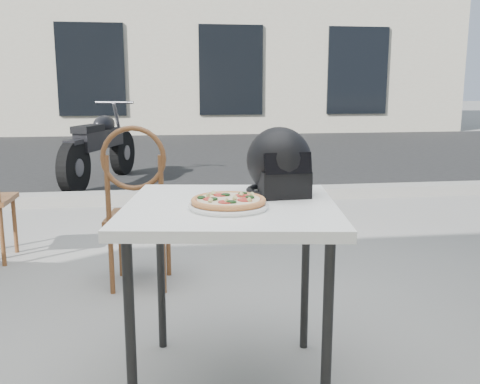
{
  "coord_description": "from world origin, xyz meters",
  "views": [
    {
      "loc": [
        -0.02,
        -2.58,
        1.2
      ],
      "look_at": [
        0.26,
        -0.63,
        0.81
      ],
      "focal_mm": 40.0,
      "sensor_mm": 36.0,
      "label": 1
    }
  ],
  "objects": [
    {
      "name": "cafe_chair_main",
      "position": [
        -0.18,
        0.55,
        0.55
      ],
      "size": [
        0.42,
        0.42,
        0.99
      ],
      "rotation": [
        0.0,
        0.0,
        3.04
      ],
      "color": "brown",
      "rests_on": "ground"
    },
    {
      "name": "ground",
      "position": [
        0.0,
        0.0,
        0.0
      ],
      "size": [
        80.0,
        80.0,
        0.0
      ],
      "primitive_type": "plane",
      "color": "gray",
      "rests_on": "ground"
    },
    {
      "name": "plate",
      "position": [
        0.21,
        -0.68,
        0.77
      ],
      "size": [
        0.37,
        0.37,
        0.02
      ],
      "rotation": [
        0.0,
        0.0,
        -0.3
      ],
      "color": "white",
      "rests_on": "cafe_table_main"
    },
    {
      "name": "curb",
      "position": [
        0.0,
        3.0,
        0.06
      ],
      "size": [
        30.0,
        0.25,
        0.12
      ],
      "primitive_type": "cube",
      "color": "gray",
      "rests_on": "ground"
    },
    {
      "name": "street_asphalt",
      "position": [
        0.0,
        7.0,
        0.0
      ],
      "size": [
        30.0,
        8.0,
        0.0
      ],
      "primitive_type": "cube",
      "color": "black",
      "rests_on": "ground"
    },
    {
      "name": "building_across",
      "position": [
        -0.0,
        13.99,
        3.5
      ],
      "size": [
        16.0,
        6.06,
        7.0
      ],
      "color": "beige",
      "rests_on": "ground"
    },
    {
      "name": "helmet",
      "position": [
        0.45,
        -0.44,
        0.88
      ],
      "size": [
        0.29,
        0.3,
        0.28
      ],
      "rotation": [
        0.0,
        0.0,
        0.08
      ],
      "color": "black",
      "rests_on": "cafe_table_main"
    },
    {
      "name": "cafe_table_main",
      "position": [
        0.23,
        -0.6,
        0.69
      ],
      "size": [
        0.91,
        0.91,
        0.76
      ],
      "rotation": [
        0.0,
        0.0,
        -0.15
      ],
      "color": "white",
      "rests_on": "ground"
    },
    {
      "name": "pizza",
      "position": [
        0.21,
        -0.68,
        0.79
      ],
      "size": [
        0.37,
        0.37,
        0.03
      ],
      "rotation": [
        0.0,
        0.0,
        0.42
      ],
      "color": "#E49453",
      "rests_on": "plate"
    },
    {
      "name": "motorcycle",
      "position": [
        -0.8,
        4.26,
        0.44
      ],
      "size": [
        0.79,
        1.97,
        1.01
      ],
      "rotation": [
        0.0,
        0.0,
        -0.32
      ],
      "color": "black",
      "rests_on": "street_asphalt"
    }
  ]
}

